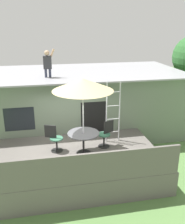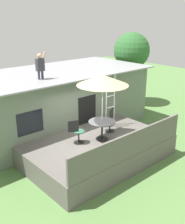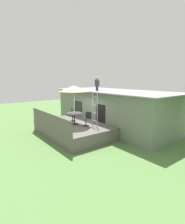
% 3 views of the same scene
% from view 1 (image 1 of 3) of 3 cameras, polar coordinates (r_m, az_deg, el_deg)
% --- Properties ---
extents(ground_plane, '(40.00, 40.00, 0.00)m').
position_cam_1_polar(ground_plane, '(9.11, -3.35, -13.49)').
color(ground_plane, '#567F42').
extents(house, '(10.50, 4.50, 2.87)m').
position_cam_1_polar(house, '(11.77, -5.98, 1.97)').
color(house, slate).
rests_on(house, ground).
extents(deck, '(5.47, 3.58, 0.80)m').
position_cam_1_polar(deck, '(8.90, -3.40, -11.33)').
color(deck, '#605B56').
rests_on(deck, ground).
extents(deck_railing, '(5.37, 0.08, 0.90)m').
position_cam_1_polar(deck_railing, '(6.99, -1.47, -12.51)').
color(deck_railing, '#605B56').
rests_on(deck_railing, deck).
extents(patio_table, '(1.04, 1.04, 0.74)m').
position_cam_1_polar(patio_table, '(8.40, -2.03, -5.66)').
color(patio_table, black).
rests_on(patio_table, deck).
extents(patio_umbrella, '(1.90, 1.90, 2.54)m').
position_cam_1_polar(patio_umbrella, '(7.82, -2.18, 6.11)').
color(patio_umbrella, silver).
rests_on(patio_umbrella, deck).
extents(step_ladder, '(0.52, 0.04, 2.20)m').
position_cam_1_polar(step_ladder, '(9.14, 4.60, -0.11)').
color(step_ladder, silver).
rests_on(step_ladder, deck).
extents(person_figure, '(0.47, 0.20, 1.11)m').
position_cam_1_polar(person_figure, '(10.29, -9.97, 10.93)').
color(person_figure, '#33384C').
rests_on(person_figure, house).
extents(patio_chair_left, '(0.60, 0.44, 0.92)m').
position_cam_1_polar(patio_chair_left, '(8.72, -8.49, -5.83)').
color(patio_chair_left, black).
rests_on(patio_chair_left, deck).
extents(patio_chair_right, '(0.59, 0.44, 0.92)m').
position_cam_1_polar(patio_chair_right, '(8.96, 2.96, -4.92)').
color(patio_chair_right, black).
rests_on(patio_chair_right, deck).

